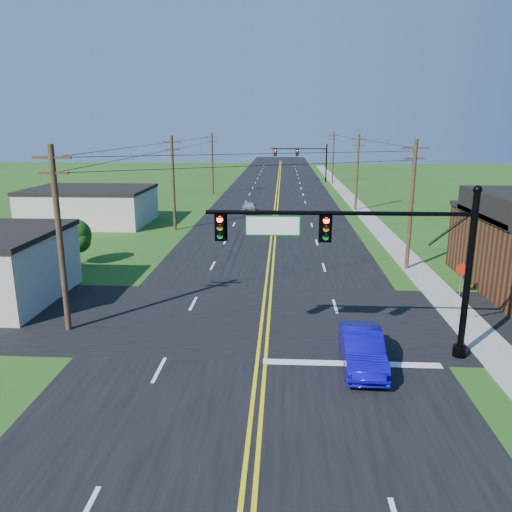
# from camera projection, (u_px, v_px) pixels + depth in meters

# --- Properties ---
(ground) EXTENTS (260.00, 260.00, 0.00)m
(ground) POSITION_uv_depth(u_px,v_px,m) (245.00, 471.00, 14.52)
(ground) COLOR #1F4C15
(ground) RESTS_ON ground
(road_main) EXTENTS (16.00, 220.00, 0.04)m
(road_main) POSITION_uv_depth(u_px,v_px,m) (275.00, 207.00, 62.86)
(road_main) COLOR black
(road_main) RESTS_ON ground
(road_cross) EXTENTS (70.00, 10.00, 0.04)m
(road_cross) POSITION_uv_depth(u_px,v_px,m) (262.00, 318.00, 26.12)
(road_cross) COLOR black
(road_cross) RESTS_ON ground
(sidewalk) EXTENTS (2.00, 160.00, 0.08)m
(sidewalk) POSITION_uv_depth(u_px,v_px,m) (372.00, 222.00, 52.64)
(sidewalk) COLOR gray
(sidewalk) RESTS_ON ground
(signal_mast_main) EXTENTS (11.30, 0.60, 7.48)m
(signal_mast_main) POSITION_uv_depth(u_px,v_px,m) (362.00, 250.00, 20.84)
(signal_mast_main) COLOR black
(signal_mast_main) RESTS_ON ground
(signal_mast_far) EXTENTS (10.98, 0.60, 7.48)m
(signal_mast_far) POSITION_uv_depth(u_px,v_px,m) (302.00, 157.00, 90.50)
(signal_mast_far) COLOR black
(signal_mast_far) RESTS_ON ground
(cream_bldg_far) EXTENTS (12.20, 9.20, 3.70)m
(cream_bldg_far) POSITION_uv_depth(u_px,v_px,m) (90.00, 206.00, 51.79)
(cream_bldg_far) COLOR beige
(cream_bldg_far) RESTS_ON ground
(utility_pole_left_a) EXTENTS (1.80, 0.28, 9.00)m
(utility_pole_left_a) POSITION_uv_depth(u_px,v_px,m) (60.00, 237.00, 23.51)
(utility_pole_left_a) COLOR #321D16
(utility_pole_left_a) RESTS_ON ground
(utility_pole_left_b) EXTENTS (1.80, 0.28, 9.00)m
(utility_pole_left_b) POSITION_uv_depth(u_px,v_px,m) (173.00, 181.00, 47.68)
(utility_pole_left_b) COLOR #321D16
(utility_pole_left_b) RESTS_ON ground
(utility_pole_left_c) EXTENTS (1.80, 0.28, 9.00)m
(utility_pole_left_c) POSITION_uv_depth(u_px,v_px,m) (212.00, 162.00, 73.79)
(utility_pole_left_c) COLOR #321D16
(utility_pole_left_c) RESTS_ON ground
(utility_pole_right_a) EXTENTS (1.80, 0.28, 9.00)m
(utility_pole_right_a) POSITION_uv_depth(u_px,v_px,m) (411.00, 203.00, 34.10)
(utility_pole_right_a) COLOR #321D16
(utility_pole_right_a) RESTS_ON ground
(utility_pole_right_b) EXTENTS (1.80, 0.28, 9.00)m
(utility_pole_right_b) POSITION_uv_depth(u_px,v_px,m) (357.00, 171.00, 59.24)
(utility_pole_right_b) COLOR #321D16
(utility_pole_right_b) RESTS_ON ground
(utility_pole_right_c) EXTENTS (1.80, 0.28, 9.00)m
(utility_pole_right_c) POSITION_uv_depth(u_px,v_px,m) (333.00, 157.00, 88.25)
(utility_pole_right_c) COLOR #321D16
(utility_pole_right_c) RESTS_ON ground
(tree_right_back) EXTENTS (3.00, 3.00, 4.10)m
(tree_right_back) POSITION_uv_depth(u_px,v_px,m) (478.00, 223.00, 38.17)
(tree_right_back) COLOR #321D16
(tree_right_back) RESTS_ON ground
(tree_left) EXTENTS (2.40, 2.40, 3.37)m
(tree_left) POSITION_uv_depth(u_px,v_px,m) (75.00, 235.00, 35.99)
(tree_left) COLOR #321D16
(tree_left) RESTS_ON ground
(blue_car) EXTENTS (1.76, 4.70, 1.53)m
(blue_car) POSITION_uv_depth(u_px,v_px,m) (362.00, 350.00, 20.70)
(blue_car) COLOR #1007AA
(blue_car) RESTS_ON ground
(distant_car) EXTENTS (1.95, 4.03, 1.33)m
(distant_car) POSITION_uv_depth(u_px,v_px,m) (249.00, 207.00, 58.50)
(distant_car) COLOR silver
(distant_car) RESTS_ON ground
(stop_sign) EXTENTS (0.73, 0.13, 2.05)m
(stop_sign) POSITION_uv_depth(u_px,v_px,m) (462.00, 273.00, 29.15)
(stop_sign) COLOR slate
(stop_sign) RESTS_ON ground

